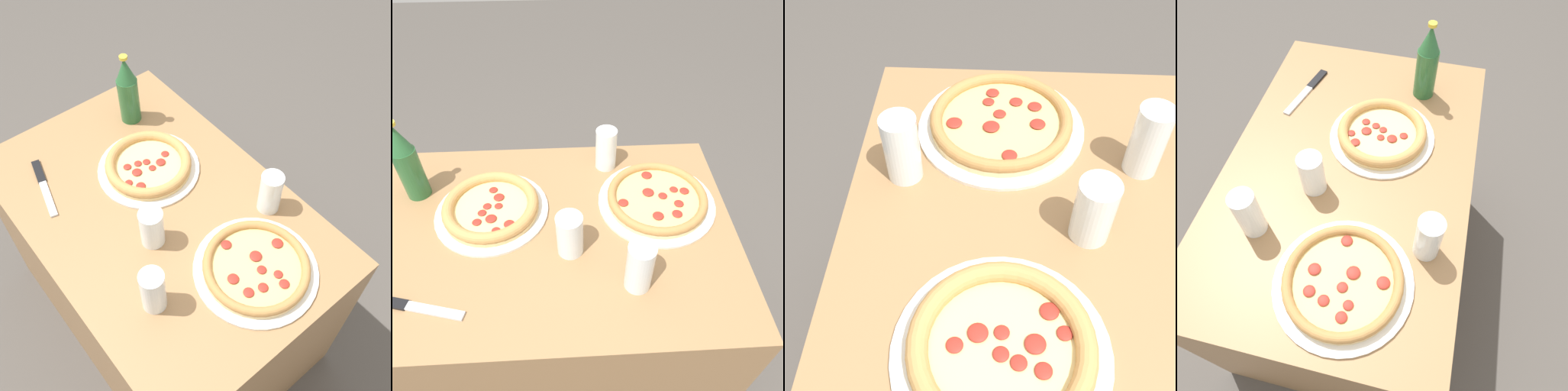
% 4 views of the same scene
% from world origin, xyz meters
% --- Properties ---
extents(table, '(1.07, 0.71, 0.70)m').
position_xyz_m(table, '(0.00, 0.00, 0.35)').
color(table, '#997047').
rests_on(table, ground_plane).
extents(pizza_margherita, '(0.34, 0.34, 0.04)m').
position_xyz_m(pizza_margherita, '(0.34, 0.08, 0.72)').
color(pizza_margherita, silver).
rests_on(pizza_margherita, table).
extents(pizza_veggie, '(0.32, 0.32, 0.05)m').
position_xyz_m(pizza_veggie, '(-0.14, 0.07, 0.73)').
color(pizza_veggie, silver).
rests_on(pizza_veggie, table).
extents(glass_iced_tea, '(0.07, 0.07, 0.14)m').
position_xyz_m(glass_iced_tea, '(0.20, 0.26, 0.76)').
color(glass_iced_tea, white).
rests_on(glass_iced_tea, table).
extents(glass_lemonade, '(0.06, 0.06, 0.14)m').
position_xyz_m(glass_lemonade, '(0.24, -0.19, 0.77)').
color(glass_lemonade, white).
rests_on(glass_lemonade, table).
extents(glass_red_wine, '(0.07, 0.07, 0.12)m').
position_xyz_m(glass_red_wine, '(0.08, -0.07, 0.76)').
color(glass_red_wine, white).
rests_on(glass_red_wine, table).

